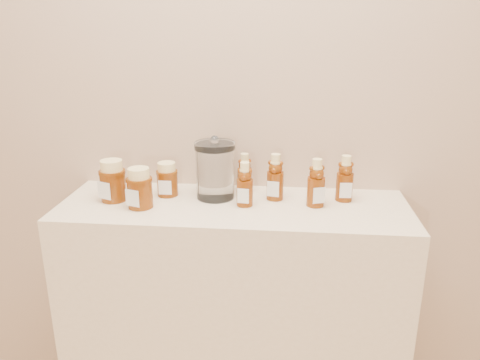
# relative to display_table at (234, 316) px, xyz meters

# --- Properties ---
(wall_back) EXTENTS (3.50, 0.02, 2.70)m
(wall_back) POSITION_rel_display_table_xyz_m (0.00, 0.20, 0.90)
(wall_back) COLOR tan
(wall_back) RESTS_ON ground
(display_table) EXTENTS (1.20, 0.40, 0.90)m
(display_table) POSITION_rel_display_table_xyz_m (0.00, 0.00, 0.00)
(display_table) COLOR beige
(display_table) RESTS_ON ground
(bear_bottle_back_left) EXTENTS (0.07, 0.07, 0.16)m
(bear_bottle_back_left) POSITION_rel_display_table_xyz_m (0.03, 0.13, 0.53)
(bear_bottle_back_left) COLOR #5E2507
(bear_bottle_back_left) RESTS_ON display_table
(bear_bottle_back_mid) EXTENTS (0.07, 0.07, 0.19)m
(bear_bottle_back_mid) POSITION_rel_display_table_xyz_m (0.14, 0.07, 0.54)
(bear_bottle_back_mid) COLOR #5E2507
(bear_bottle_back_mid) RESTS_ON display_table
(bear_bottle_back_right) EXTENTS (0.07, 0.07, 0.18)m
(bear_bottle_back_right) POSITION_rel_display_table_xyz_m (0.38, 0.08, 0.54)
(bear_bottle_back_right) COLOR #5E2507
(bear_bottle_back_right) RESTS_ON display_table
(bear_bottle_front_left) EXTENTS (0.06, 0.06, 0.17)m
(bear_bottle_front_left) POSITION_rel_display_table_xyz_m (0.04, -0.00, 0.54)
(bear_bottle_front_left) COLOR #5E2507
(bear_bottle_front_left) RESTS_ON display_table
(bear_bottle_front_right) EXTENTS (0.08, 0.08, 0.19)m
(bear_bottle_front_right) POSITION_rel_display_table_xyz_m (0.28, 0.02, 0.54)
(bear_bottle_front_right) COLOR #5E2507
(bear_bottle_front_right) RESTS_ON display_table
(honey_jar_left) EXTENTS (0.12, 0.12, 0.15)m
(honey_jar_left) POSITION_rel_display_table_xyz_m (-0.42, 0.00, 0.52)
(honey_jar_left) COLOR #5E2507
(honey_jar_left) RESTS_ON display_table
(honey_jar_back) EXTENTS (0.08, 0.08, 0.12)m
(honey_jar_back) POSITION_rel_display_table_xyz_m (-0.25, 0.07, 0.51)
(honey_jar_back) COLOR #5E2507
(honey_jar_back) RESTS_ON display_table
(honey_jar_front) EXTENTS (0.11, 0.11, 0.14)m
(honey_jar_front) POSITION_rel_display_table_xyz_m (-0.31, -0.05, 0.52)
(honey_jar_front) COLOR #5E2507
(honey_jar_front) RESTS_ON display_table
(glass_canister) EXTENTS (0.16, 0.16, 0.22)m
(glass_canister) POSITION_rel_display_table_xyz_m (-0.07, 0.07, 0.56)
(glass_canister) COLOR white
(glass_canister) RESTS_ON display_table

